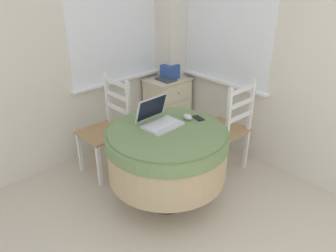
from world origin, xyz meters
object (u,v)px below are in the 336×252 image
object	(u,v)px
cell_phone	(198,118)
storage_box	(170,72)
laptop	(159,119)
dining_chair_near_back_window	(108,129)
round_dining_table	(167,151)
dining_chair_near_right_window	(226,129)
computer_mouse	(188,117)
corner_cabinet	(168,106)
book_on_cabinet	(166,79)

from	to	relation	value
cell_phone	storage_box	xyz separation A→B (m)	(0.61, 1.01, 0.06)
laptop	dining_chair_near_back_window	size ratio (longest dim) A/B	0.34
cell_phone	round_dining_table	bearing A→B (deg)	176.49
round_dining_table	dining_chair_near_right_window	bearing A→B (deg)	0.09
laptop	cell_phone	distance (m)	0.36
computer_mouse	dining_chair_near_back_window	world-z (taller)	dining_chair_near_back_window
cell_phone	corner_cabinet	xyz separation A→B (m)	(0.59, 1.03, -0.37)
storage_box	book_on_cabinet	distance (m)	0.11
laptop	computer_mouse	distance (m)	0.26
corner_cabinet	storage_box	size ratio (longest dim) A/B	3.96
dining_chair_near_right_window	corner_cabinet	world-z (taller)	dining_chair_near_right_window
computer_mouse	dining_chair_near_back_window	distance (m)	0.89
laptop	dining_chair_near_right_window	bearing A→B (deg)	-8.88
round_dining_table	dining_chair_near_right_window	distance (m)	0.81
corner_cabinet	cell_phone	bearing A→B (deg)	-119.82
round_dining_table	book_on_cabinet	bearing A→B (deg)	47.87
laptop	corner_cabinet	bearing A→B (deg)	43.98
laptop	storage_box	size ratio (longest dim) A/B	1.82
computer_mouse	storage_box	size ratio (longest dim) A/B	0.52
dining_chair_near_back_window	storage_box	xyz separation A→B (m)	(1.03, 0.19, 0.34)
computer_mouse	cell_phone	xyz separation A→B (m)	(0.08, -0.05, -0.02)
storage_box	laptop	bearing A→B (deg)	-137.28
dining_chair_near_right_window	dining_chair_near_back_window	bearing A→B (deg)	137.60
dining_chair_near_right_window	corner_cabinet	distance (m)	1.02
cell_phone	storage_box	world-z (taller)	storage_box
computer_mouse	dining_chair_near_right_window	size ratio (longest dim) A/B	0.10
laptop	storage_box	bearing A→B (deg)	42.72
round_dining_table	storage_box	world-z (taller)	storage_box
round_dining_table	cell_phone	distance (m)	0.40
round_dining_table	corner_cabinet	size ratio (longest dim) A/B	1.43
laptop	dining_chair_near_right_window	xyz separation A→B (m)	(0.78, -0.12, -0.32)
cell_phone	dining_chair_near_right_window	distance (m)	0.53
storage_box	corner_cabinet	bearing A→B (deg)	133.31
storage_box	book_on_cabinet	world-z (taller)	storage_box
laptop	corner_cabinet	xyz separation A→B (m)	(0.92, 0.89, -0.42)
dining_chair_near_back_window	corner_cabinet	distance (m)	1.03
cell_phone	storage_box	size ratio (longest dim) A/B	0.70
dining_chair_near_right_window	corner_cabinet	bearing A→B (deg)	82.42
dining_chair_near_back_window	dining_chair_near_right_window	xyz separation A→B (m)	(0.87, -0.80, 0.00)
dining_chair_near_right_window	storage_box	distance (m)	1.05
laptop	storage_box	world-z (taller)	laptop
computer_mouse	cell_phone	world-z (taller)	computer_mouse
laptop	cell_phone	xyz separation A→B (m)	(0.33, -0.15, -0.04)
dining_chair_near_right_window	corner_cabinet	xyz separation A→B (m)	(0.13, 1.01, -0.10)
cell_phone	computer_mouse	bearing A→B (deg)	148.98
computer_mouse	storage_box	world-z (taller)	storage_box
cell_phone	book_on_cabinet	xyz separation A→B (m)	(0.53, 0.99, -0.01)
round_dining_table	dining_chair_near_back_window	world-z (taller)	dining_chair_near_back_window
corner_cabinet	book_on_cabinet	world-z (taller)	book_on_cabinet
laptop	dining_chair_near_back_window	xyz separation A→B (m)	(-0.09, 0.68, -0.32)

